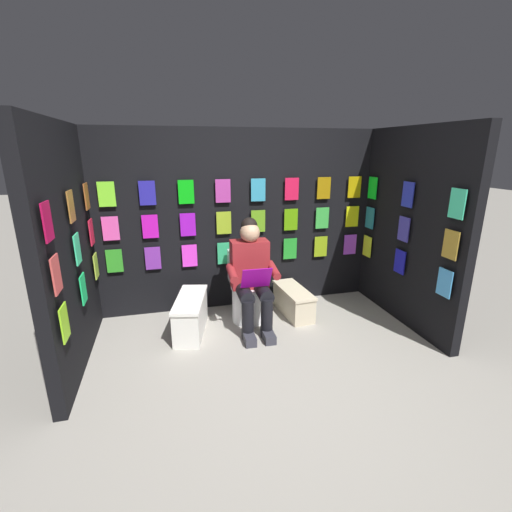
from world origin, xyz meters
The scene contains 8 objects.
ground_plane centered at (0.00, 0.00, 0.00)m, with size 30.00×30.00×0.00m, color #9E998E.
display_wall_back centered at (0.00, -1.72, 1.05)m, with size 3.38×0.14×2.11m.
display_wall_left centered at (-1.69, -0.84, 1.05)m, with size 0.14×1.67×2.11m.
display_wall_right centered at (1.69, -0.84, 1.05)m, with size 0.14×1.67×2.11m.
toilet centered at (0.01, -1.29, 0.33)m, with size 0.41×0.56×0.77m.
person_reading centered at (0.01, -1.07, 0.60)m, with size 0.53×0.69×1.19m.
comic_longbox_near centered at (-0.53, -1.25, 0.16)m, with size 0.32×0.71×0.31m.
comic_longbox_far centered at (0.67, -1.11, 0.20)m, with size 0.44×0.80×0.39m.
Camera 1 is at (0.85, 2.41, 1.88)m, focal length 25.15 mm.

